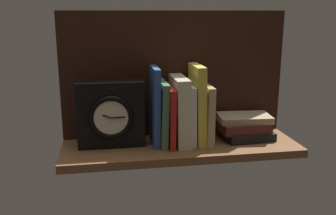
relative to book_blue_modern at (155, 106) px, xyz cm
name	(u,v)px	position (x,y,z in cm)	size (l,w,h in cm)	color
ground_plane	(181,148)	(7.97, -2.16, -13.53)	(74.77, 23.36, 2.50)	brown
back_panel	(175,74)	(7.97, 8.92, 8.43)	(74.77, 1.20, 41.41)	black
book_blue_modern	(155,106)	(0.00, 0.00, 0.00)	(1.95, 12.32, 24.55)	#2D4C8E
book_green_romantic	(162,113)	(2.30, 0.00, -2.25)	(2.06, 14.57, 20.05)	#476B44
book_red_requiem	(169,115)	(4.47, 0.00, -3.03)	(1.68, 16.64, 18.49)	red
book_cream_twain	(179,110)	(7.68, 0.00, -1.63)	(4.14, 15.74, 21.29)	beige
book_white_catcher	(189,114)	(11.02, 0.00, -2.88)	(1.95, 13.13, 18.80)	silver
book_yellow_seinlanguage	(197,104)	(13.69, 0.00, 0.18)	(2.79, 13.70, 24.92)	gold
book_tan_shortstories	(206,113)	(16.44, 0.00, -2.92)	(2.10, 15.33, 18.71)	tan
framed_clock	(111,114)	(-13.76, 0.00, -2.00)	(20.58, 7.48, 20.58)	black
book_stack_side	(244,127)	(29.97, 0.54, -8.34)	(18.04, 14.34, 7.90)	black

